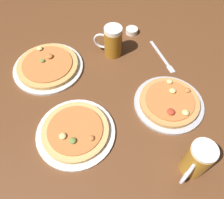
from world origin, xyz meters
name	(u,v)px	position (x,y,z in m)	size (l,w,h in m)	color
ground_plane	(112,104)	(0.00, 0.00, -0.01)	(2.40, 2.40, 0.03)	brown
pizza_plate_near	(76,132)	(-0.17, -0.12, 0.02)	(0.31, 0.31, 0.05)	silver
pizza_plate_far	(48,66)	(-0.26, 0.25, 0.02)	(0.33, 0.33, 0.05)	silver
pizza_plate_side	(169,102)	(0.23, -0.06, 0.02)	(0.30, 0.30, 0.05)	#B2B2B7
beer_mug_dark	(112,41)	(0.06, 0.30, 0.08)	(0.13, 0.09, 0.15)	#9E6619
beer_mug_amber	(197,160)	(0.22, -0.34, 0.08)	(0.13, 0.11, 0.16)	#B27A23
ramekin_sauce	(132,31)	(0.20, 0.43, 0.01)	(0.07, 0.07, 0.03)	silver
fork_left	(162,57)	(0.30, 0.22, 0.00)	(0.06, 0.23, 0.01)	silver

